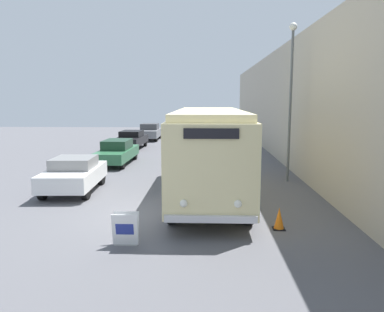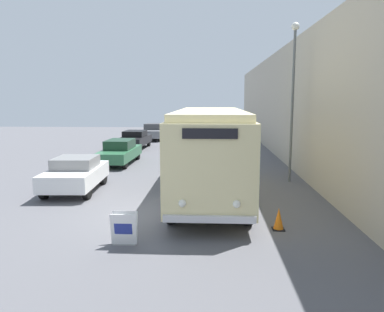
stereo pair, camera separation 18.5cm
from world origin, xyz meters
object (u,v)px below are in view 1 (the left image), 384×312
Objects in this scene: parked_car_mid at (117,152)px; parked_car_distant at (150,132)px; streetlamp at (291,82)px; parked_car_far at (131,139)px; vintage_bus at (209,148)px; sign_board at (125,229)px; traffic_cone at (279,219)px; parked_car_near at (74,174)px.

parked_car_distant is at bearing 91.28° from parked_car_mid.
parked_car_far is (-9.79, 11.62, -3.89)m from streetlamp.
vintage_bus is at bearing -75.48° from parked_car_distant.
parked_car_far is (-3.74, 19.74, 0.32)m from sign_board.
traffic_cone is (-1.70, -6.75, -4.31)m from streetlamp.
parked_car_far is (-0.32, 13.96, -0.01)m from parked_car_near.
streetlamp is 1.51× the size of parked_car_mid.
parked_car_near is 6.91m from parked_car_mid.
parked_car_mid is 7.16× the size of traffic_cone.
sign_board is at bearing -113.66° from vintage_bus.
traffic_cone is at bearing -61.66° from vintage_bus.
parked_car_near is (-3.42, 5.78, 0.33)m from sign_board.
parked_car_distant is (0.50, 6.46, 0.05)m from parked_car_far.
streetlamp is 11.05m from parked_car_mid.
parked_car_distant is at bearing 107.00° from traffic_cone.
vintage_bus reaches higher than sign_board.
parked_car_distant is at bearing 86.80° from parked_car_near.
vintage_bus is at bearing -52.46° from parked_car_mid.
traffic_cone is (8.09, -18.37, -0.42)m from parked_car_far.
parked_car_mid reaches higher than sign_board.
streetlamp reaches higher than parked_car_distant.
vintage_bus is 4.65m from traffic_cone.
parked_car_near is at bearing 150.43° from traffic_cone.
traffic_cone is at bearing -32.27° from parked_car_near.
parked_car_distant is 6.41× the size of traffic_cone.
vintage_bus is 5.48m from streetlamp.
streetlamp is at bearing 11.19° from parked_car_near.
parked_car_near is 0.85× the size of parked_car_mid.
parked_car_mid is at bearing 123.79° from traffic_cone.
parked_car_mid is at bearing -83.34° from parked_car_far.
parked_car_near is at bearing -90.71° from parked_car_distant.
vintage_bus is 2.02× the size of parked_car_mid.
parked_car_near is 0.95× the size of parked_car_distant.
streetlamp is at bearing 37.69° from vintage_bus.
streetlamp is (6.05, 8.12, 4.22)m from sign_board.
traffic_cone is (2.07, -3.84, -1.61)m from vintage_bus.
vintage_bus is 2.25× the size of parked_car_distant.
parked_car_near is 13.96m from parked_car_far.
parked_car_mid reaches higher than traffic_cone.
vintage_bus is 14.45× the size of traffic_cone.
parked_car_near is 8.94m from traffic_cone.
vintage_bus is 9.36m from parked_car_mid.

